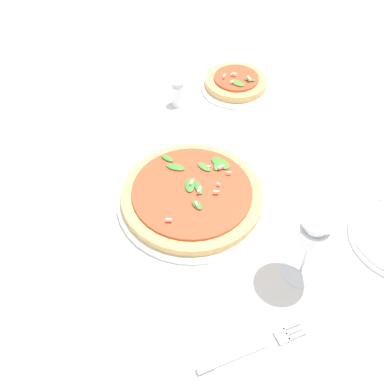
% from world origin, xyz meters
% --- Properties ---
extents(ground_plane, '(6.00, 6.00, 0.00)m').
position_xyz_m(ground_plane, '(0.00, 0.00, 0.00)').
color(ground_plane, silver).
extents(pizza_arugula_main, '(0.31, 0.31, 0.05)m').
position_xyz_m(pizza_arugula_main, '(-0.01, -0.01, 0.02)').
color(pizza_arugula_main, white).
rests_on(pizza_arugula_main, ground_plane).
extents(pizza_personal_side, '(0.18, 0.18, 0.05)m').
position_xyz_m(pizza_personal_side, '(0.31, 0.24, 0.02)').
color(pizza_personal_side, white).
rests_on(pizza_personal_side, ground_plane).
extents(wine_glass, '(0.09, 0.09, 0.18)m').
position_xyz_m(wine_glass, '(0.06, -0.26, 0.13)').
color(wine_glass, white).
rests_on(wine_glass, ground_plane).
extents(napkin, '(0.14, 0.11, 0.01)m').
position_xyz_m(napkin, '(-0.12, -0.32, 0.00)').
color(napkin, white).
rests_on(napkin, ground_plane).
extents(fork, '(0.19, 0.06, 0.00)m').
position_xyz_m(fork, '(-0.11, -0.32, 0.01)').
color(fork, silver).
rests_on(fork, ground_plane).
extents(shaker_pepper, '(0.03, 0.03, 0.07)m').
position_xyz_m(shaker_pepper, '(0.15, 0.27, 0.03)').
color(shaker_pepper, silver).
rests_on(shaker_pepper, ground_plane).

